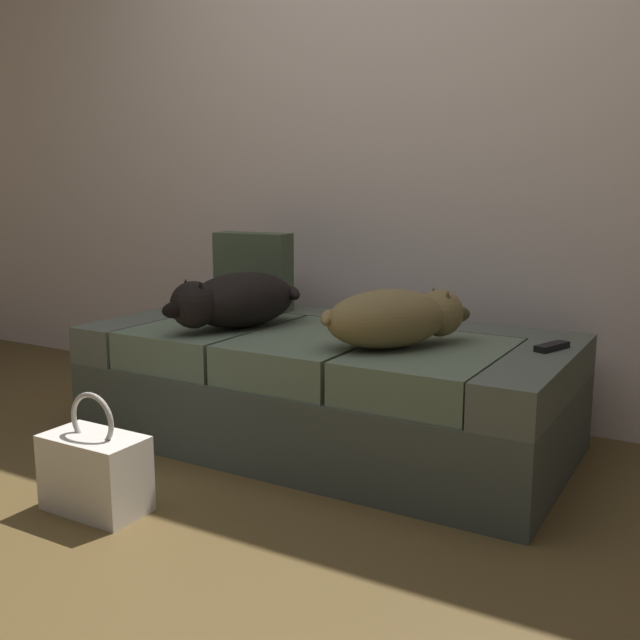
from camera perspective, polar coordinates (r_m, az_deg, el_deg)
ground_plane at (r=2.17m, az=-13.33°, el=-17.08°), size 10.00×10.00×0.00m
back_wall at (r=3.33m, az=6.26°, el=17.51°), size 6.40×0.10×2.80m
couch at (r=2.84m, az=0.52°, el=-5.26°), size 1.81×0.90×0.44m
dog_dark at (r=2.84m, az=-6.69°, el=1.52°), size 0.39×0.62×0.21m
dog_tan at (r=2.51m, az=5.97°, el=0.19°), size 0.46×0.53×0.20m
tv_remote at (r=2.59m, az=17.61°, el=-1.99°), size 0.09×0.16×0.02m
throw_pillow at (r=3.24m, az=-5.21°, el=3.77°), size 0.35×0.15×0.34m
handbag at (r=2.40m, az=-17.10°, el=-11.20°), size 0.32×0.18×0.38m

